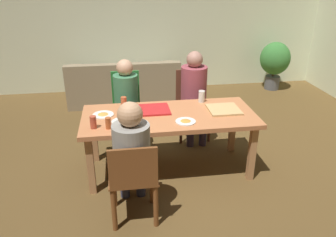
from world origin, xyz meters
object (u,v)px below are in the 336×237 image
at_px(chair_1, 133,180).
at_px(potted_plant, 275,61).
at_px(plate_1, 103,114).
at_px(person_1, 132,149).
at_px(drinking_glass_1, 124,103).
at_px(chair_0, 192,100).
at_px(pizza_box_1, 224,109).
at_px(drinking_glass_2, 202,96).
at_px(person_0, 194,89).
at_px(chair_2, 127,104).
at_px(plate_2, 122,122).
at_px(couch, 124,86).
at_px(plate_0, 186,121).
at_px(pizza_box_0, 155,109).
at_px(person_2, 126,97).
at_px(drinking_glass_3, 108,123).
at_px(drinking_glass_0, 93,122).

bearing_deg(chair_1, potted_plant, 49.84).
bearing_deg(plate_1, person_1, -71.09).
xyz_separation_m(person_1, drinking_glass_1, (-0.04, 1.01, 0.08)).
bearing_deg(person_1, chair_1, -90.00).
bearing_deg(chair_0, pizza_box_1, -77.64).
bearing_deg(drinking_glass_2, person_0, 89.43).
xyz_separation_m(chair_2, drinking_glass_1, (-0.04, -0.60, 0.25)).
distance_m(plate_2, couch, 2.60).
distance_m(person_0, plate_0, 1.04).
height_order(chair_0, couch, chair_0).
bearing_deg(potted_plant, pizza_box_1, -125.27).
bearing_deg(plate_0, chair_0, 74.25).
xyz_separation_m(chair_0, drinking_glass_1, (-0.97, -0.63, 0.25)).
xyz_separation_m(person_0, pizza_box_1, (0.19, -0.74, -0.01)).
height_order(plate_0, plate_2, plate_0).
distance_m(chair_2, drinking_glass_1, 0.65).
distance_m(pizza_box_0, couch, 2.35).
xyz_separation_m(chair_1, plate_0, (0.61, 0.64, 0.27)).
relative_size(chair_1, person_1, 0.72).
distance_m(plate_2, potted_plant, 4.17).
xyz_separation_m(person_2, plate_0, (0.61, -0.95, 0.03)).
xyz_separation_m(pizza_box_0, potted_plant, (2.69, 2.54, -0.15)).
relative_size(pizza_box_1, drinking_glass_3, 2.95).
bearing_deg(person_2, person_0, 2.69).
relative_size(pizza_box_0, pizza_box_1, 0.97).
distance_m(pizza_box_1, couch, 2.70).
xyz_separation_m(pizza_box_1, drinking_glass_1, (-1.16, 0.24, 0.06)).
xyz_separation_m(person_2, pizza_box_1, (1.12, -0.69, 0.03)).
distance_m(pizza_box_1, drinking_glass_3, 1.37).
height_order(pizza_box_0, drinking_glass_3, drinking_glass_3).
height_order(person_2, pizza_box_1, person_2).
distance_m(plate_0, plate_1, 0.95).
distance_m(person_0, couch, 1.97).
xyz_separation_m(pizza_box_1, drinking_glass_2, (-0.19, 0.31, 0.06)).
bearing_deg(drinking_glass_1, person_2, 84.92).
xyz_separation_m(drinking_glass_1, potted_plant, (3.04, 2.41, -0.21)).
xyz_separation_m(drinking_glass_0, potted_plant, (3.37, 2.92, -0.21)).
bearing_deg(plate_2, drinking_glass_2, 24.99).
relative_size(person_0, plate_1, 5.26).
bearing_deg(drinking_glass_2, drinking_glass_1, -176.10).
bearing_deg(plate_0, chair_1, -133.78).
bearing_deg(person_1, drinking_glass_0, 126.59).
distance_m(chair_0, chair_1, 2.00).
height_order(chair_0, chair_1, chair_0).
height_order(pizza_box_1, drinking_glass_1, drinking_glass_1).
relative_size(chair_0, drinking_glass_2, 6.66).
relative_size(plate_0, plate_2, 0.98).
height_order(drinking_glass_3, couch, drinking_glass_3).
relative_size(pizza_box_0, couch, 0.18).
bearing_deg(chair_2, couch, 90.23).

